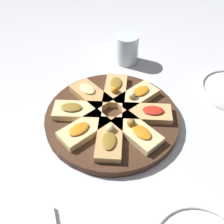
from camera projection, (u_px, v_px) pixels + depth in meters
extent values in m
plane|color=silver|center=(112.00, 120.00, 0.74)|extent=(3.00, 3.00, 0.00)
cylinder|color=#422819|center=(112.00, 117.00, 0.73)|extent=(0.37, 0.37, 0.02)
cube|color=tan|center=(91.00, 95.00, 0.76)|extent=(0.14, 0.13, 0.02)
ellipsoid|color=beige|center=(87.00, 89.00, 0.76)|extent=(0.07, 0.06, 0.01)
cube|color=#E5C689|center=(78.00, 111.00, 0.72)|extent=(0.07, 0.14, 0.02)
ellipsoid|color=olive|center=(71.00, 107.00, 0.71)|extent=(0.04, 0.06, 0.01)
cube|color=#E5C689|center=(84.00, 129.00, 0.67)|extent=(0.13, 0.14, 0.02)
ellipsoid|color=orange|center=(79.00, 129.00, 0.65)|extent=(0.06, 0.07, 0.01)
cube|color=tan|center=(109.00, 139.00, 0.65)|extent=(0.14, 0.08, 0.02)
ellipsoid|color=olive|center=(109.00, 141.00, 0.63)|extent=(0.06, 0.04, 0.01)
sphere|color=beige|center=(110.00, 128.00, 0.65)|extent=(0.02, 0.02, 0.02)
cube|color=#E5C689|center=(136.00, 132.00, 0.66)|extent=(0.14, 0.13, 0.02)
ellipsoid|color=orange|center=(142.00, 132.00, 0.65)|extent=(0.07, 0.06, 0.01)
sphere|color=olive|center=(131.00, 123.00, 0.66)|extent=(0.02, 0.02, 0.02)
cube|color=tan|center=(147.00, 113.00, 0.71)|extent=(0.08, 0.14, 0.02)
ellipsoid|color=red|center=(153.00, 110.00, 0.70)|extent=(0.04, 0.06, 0.01)
cube|color=#E5C689|center=(136.00, 97.00, 0.76)|extent=(0.13, 0.14, 0.02)
ellipsoid|color=orange|center=(141.00, 91.00, 0.76)|extent=(0.06, 0.07, 0.01)
sphere|color=beige|center=(132.00, 96.00, 0.74)|extent=(0.02, 0.02, 0.02)
cube|color=tan|center=(115.00, 90.00, 0.78)|extent=(0.14, 0.08, 0.02)
ellipsoid|color=olive|center=(116.00, 83.00, 0.78)|extent=(0.06, 0.04, 0.01)
sphere|color=orange|center=(115.00, 90.00, 0.75)|extent=(0.02, 0.02, 0.02)
cylinder|color=silver|center=(127.00, 49.00, 0.91)|extent=(0.08, 0.08, 0.10)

